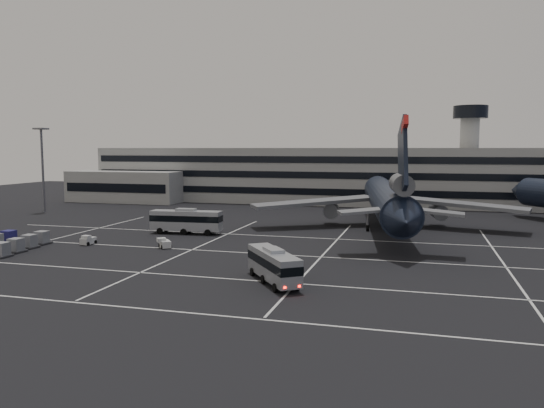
{
  "coord_description": "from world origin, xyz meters",
  "views": [
    {
      "loc": [
        24.1,
        -62.11,
        13.88
      ],
      "look_at": [
        1.14,
        19.24,
        5.0
      ],
      "focal_mm": 35.0,
      "sensor_mm": 36.0,
      "label": 1
    }
  ],
  "objects": [
    {
      "name": "trijet_main",
      "position": [
        18.61,
        29.2,
        5.25
      ],
      "size": [
        46.98,
        57.63,
        18.08
      ],
      "rotation": [
        0.0,
        0.0,
        0.14
      ],
      "color": "black",
      "rests_on": "ground"
    },
    {
      "name": "lane_markings",
      "position": [
        0.95,
        0.72,
        0.01
      ],
      "size": [
        90.0,
        55.62,
        0.01
      ],
      "color": "silver",
      "rests_on": "ground"
    },
    {
      "name": "bus_far",
      "position": [
        -12.66,
        16.57,
        2.26
      ],
      "size": [
        11.87,
        3.66,
        4.13
      ],
      "rotation": [
        0.0,
        0.0,
        1.65
      ],
      "color": "#979B9F",
      "rests_on": "ground"
    },
    {
      "name": "ground",
      "position": [
        0.0,
        0.0,
        0.0
      ],
      "size": [
        260.0,
        260.0,
        0.0
      ],
      "primitive_type": "plane",
      "color": "black",
      "rests_on": "ground"
    },
    {
      "name": "terminal",
      "position": [
        -2.95,
        71.14,
        6.93
      ],
      "size": [
        125.0,
        26.0,
        24.0
      ],
      "color": "gray",
      "rests_on": "ground"
    },
    {
      "name": "tug_b",
      "position": [
        -10.17,
        4.2,
        0.65
      ],
      "size": [
        2.51,
        2.6,
        1.46
      ],
      "rotation": [
        0.0,
        0.0,
        0.71
      ],
      "color": "beige",
      "rests_on": "ground"
    },
    {
      "name": "bus_near",
      "position": [
        9.64,
        -10.24,
        1.98
      ],
      "size": [
        7.93,
        9.73,
        3.63
      ],
      "rotation": [
        0.0,
        0.0,
        0.62
      ],
      "color": "#979B9F",
      "rests_on": "ground"
    },
    {
      "name": "uld_cluster",
      "position": [
        -30.69,
        -2.98,
        0.93
      ],
      "size": [
        8.75,
        12.51,
        1.91
      ],
      "rotation": [
        0.0,
        0.0,
        0.15
      ],
      "color": "#2D2D30",
      "rests_on": "ground"
    },
    {
      "name": "lightpole_left",
      "position": [
        -55.0,
        35.0,
        11.82
      ],
      "size": [
        2.4,
        2.4,
        18.28
      ],
      "color": "slate",
      "rests_on": "ground"
    },
    {
      "name": "tug_a",
      "position": [
        -22.1,
        3.44,
        0.63
      ],
      "size": [
        1.52,
        2.33,
        1.42
      ],
      "rotation": [
        0.0,
        0.0,
        -0.08
      ],
      "color": "beige",
      "rests_on": "ground"
    },
    {
      "name": "hills",
      "position": [
        17.99,
        170.0,
        -12.07
      ],
      "size": [
        352.0,
        180.0,
        44.0
      ],
      "color": "#38332B",
      "rests_on": "ground"
    }
  ]
}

